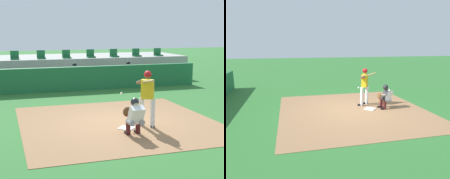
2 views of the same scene
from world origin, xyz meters
TOP-DOWN VIEW (x-y plane):
  - ground_plane at (0.00, 0.00)m, footprint 80.00×80.00m
  - dirt_infield at (0.00, 0.00)m, footprint 6.40×6.40m
  - home_plate at (0.00, -0.80)m, footprint 0.62×0.62m
  - batter_at_plate at (0.69, -0.77)m, footprint 0.53×0.91m
  - catcher_crouched at (-0.02, -1.51)m, footprint 0.50×1.65m
  - dugout_wall at (0.00, 6.50)m, footprint 13.00×0.30m
  - dugout_bench at (0.00, 7.50)m, footprint 11.80×0.44m
  - dugout_player_0 at (0.07, 7.34)m, footprint 0.49×0.70m
  - dugout_player_1 at (3.10, 7.34)m, footprint 0.49×0.70m
  - stands_platform at (0.00, 10.90)m, footprint 15.00×4.40m
  - stadium_seat_2 at (-2.89, 9.38)m, footprint 0.46×0.46m
  - stadium_seat_3 at (-1.44, 9.38)m, footprint 0.46×0.46m
  - stadium_seat_4 at (0.00, 9.38)m, footprint 0.46×0.46m
  - stadium_seat_5 at (1.44, 9.38)m, footprint 0.46×0.46m
  - stadium_seat_6 at (2.89, 9.38)m, footprint 0.46×0.46m
  - stadium_seat_7 at (4.33, 9.38)m, footprint 0.46×0.46m
  - stadium_seat_8 at (5.78, 9.38)m, footprint 0.46×0.46m

SIDE VIEW (x-z plane):
  - ground_plane at x=0.00m, z-range 0.00..0.00m
  - dirt_infield at x=0.00m, z-range 0.00..0.01m
  - home_plate at x=0.00m, z-range 0.01..0.04m
  - dugout_bench at x=0.00m, z-range 0.00..0.45m
  - dugout_wall at x=0.00m, z-range 0.00..1.20m
  - catcher_crouched at x=-0.02m, z-range 0.05..1.17m
  - dugout_player_0 at x=0.07m, z-range 0.02..1.32m
  - dugout_player_1 at x=3.10m, z-range 0.02..1.32m
  - stands_platform at x=0.00m, z-range 0.00..1.40m
  - batter_at_plate at x=0.69m, z-range 0.13..1.94m
  - stadium_seat_2 at x=-2.89m, z-range 1.29..1.77m
  - stadium_seat_3 at x=-1.44m, z-range 1.29..1.77m
  - stadium_seat_4 at x=0.00m, z-range 1.29..1.77m
  - stadium_seat_5 at x=1.44m, z-range 1.29..1.77m
  - stadium_seat_6 at x=2.89m, z-range 1.29..1.77m
  - stadium_seat_7 at x=4.33m, z-range 1.29..1.77m
  - stadium_seat_8 at x=5.78m, z-range 1.29..1.77m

